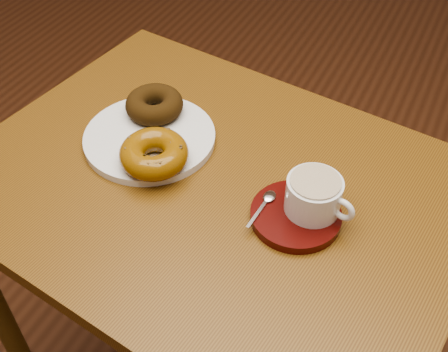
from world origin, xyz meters
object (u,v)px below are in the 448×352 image
at_px(cafe_table, 215,229).
at_px(saucer, 296,216).
at_px(coffee_cup, 314,195).
at_px(donut_plate, 150,138).

height_order(cafe_table, saucer, saucer).
distance_m(cafe_table, coffee_cup, 0.26).
bearing_deg(saucer, donut_plate, 168.88).
bearing_deg(donut_plate, saucer, -11.12).
xyz_separation_m(saucer, coffee_cup, (0.02, 0.02, 0.04)).
distance_m(donut_plate, saucer, 0.33).
bearing_deg(coffee_cup, cafe_table, -167.51).
relative_size(donut_plate, coffee_cup, 2.08).
relative_size(cafe_table, donut_plate, 3.87).
height_order(cafe_table, coffee_cup, coffee_cup).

